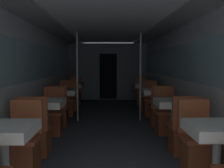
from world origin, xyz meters
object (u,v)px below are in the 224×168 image
dining_table_left_1 (45,106)px  chair_right_far_1 (166,119)px  chair_left_far_2 (67,105)px  dining_table_right_0 (217,134)px  chair_left_far_3 (75,96)px  chair_right_near_2 (159,113)px  chair_right_near_3 (147,101)px  chair_left_near_1 (37,136)px  dining_table_right_3 (144,87)px  dining_table_right_2 (154,94)px  chair_left_near_3 (70,101)px  dining_table_left_3 (73,87)px  chair_right_near_1 (183,135)px  chair_right_far_0 (197,149)px  chair_left_far_0 (23,150)px  dining_table_right_1 (173,106)px  dining_table_left_0 (4,136)px  dining_table_left_2 (63,94)px  chair_left_near_2 (59,113)px  chair_right_far_3 (141,96)px  chair_right_far_2 (150,104)px  support_pole_left_2 (77,77)px  chair_left_far_1 (53,120)px  support_pole_right_2 (140,77)px

dining_table_left_1 → chair_right_far_1: chair_right_far_1 is taller
chair_left_far_2 → dining_table_right_0: size_ratio=1.21×
chair_left_far_3 → chair_right_near_2: bearing=127.9°
chair_right_near_2 → chair_right_near_3: bearing=90.0°
chair_left_near_1 → chair_right_far_1: size_ratio=1.00×
dining_table_right_3 → dining_table_right_2: bearing=-90.0°
chair_left_far_2 → chair_left_near_3: size_ratio=1.00×
dining_table_left_1 → dining_table_left_3: bearing=90.0°
dining_table_left_3 → chair_right_near_2: chair_right_near_2 is taller
dining_table_left_1 → chair_right_far_1: bearing=14.1°
dining_table_left_3 → dining_table_right_0: same height
chair_right_near_1 → chair_right_near_2: size_ratio=1.00×
dining_table_left_3 → dining_table_right_0: 5.52m
chair_right_far_0 → dining_table_right_3: 4.54m
dining_table_right_2 → dining_table_right_0: bearing=-90.0°
chair_left_far_0 → chair_right_near_2: bearing=-133.4°
dining_table_right_1 → dining_table_left_0: bearing=-142.0°
dining_table_left_1 → chair_left_far_3: (0.00, 3.93, -0.35)m
dining_table_left_2 → dining_table_right_2: (2.17, 0.00, 0.00)m
dining_table_left_2 → dining_table_left_3: (0.00, 1.69, 0.00)m
dining_table_left_1 → dining_table_right_0: (2.17, -1.69, 0.00)m
chair_right_far_1 → dining_table_right_2: chair_right_far_1 is taller
chair_left_near_1 → dining_table_right_2: (2.17, 2.24, 0.35)m
dining_table_right_1 → chair_left_near_2: bearing=152.1°
chair_left_near_2 → chair_right_far_3: bearing=52.1°
chair_right_far_2 → chair_right_near_3: bearing=-90.0°
chair_right_far_3 → support_pole_left_2: bearing=50.8°
chair_left_far_0 → dining_table_left_0: bearing=90.0°
dining_table_left_0 → chair_left_far_3: size_ratio=0.83×
dining_table_right_3 → dining_table_left_2: bearing=-142.0°
chair_left_far_0 → dining_table_left_2: chair_left_far_0 is taller
dining_table_left_2 → chair_right_near_3: size_ratio=0.83×
chair_left_far_3 → dining_table_right_3: 2.26m
chair_right_near_2 → chair_left_near_3: bearing=142.0°
chair_left_far_1 → dining_table_right_3: (2.17, 2.84, 0.35)m
dining_table_left_1 → chair_right_far_2: 3.13m
chair_left_far_0 → chair_left_near_1: size_ratio=1.00×
support_pole_left_2 → chair_right_near_2: support_pole_left_2 is taller
chair_right_near_2 → dining_table_right_1: bearing=-90.0°
chair_left_near_2 → support_pole_right_2: bearing=16.6°
dining_table_left_0 → dining_table_left_3: size_ratio=1.00×
support_pole_right_2 → chair_right_far_3: bearing=81.3°
support_pole_left_2 → dining_table_right_2: size_ratio=2.80×
chair_left_near_2 → chair_right_near_3: 2.75m
chair_right_near_1 → chair_right_far_3: same height
chair_left_near_1 → chair_left_near_2: bearing=90.0°
chair_right_far_3 → chair_left_near_1: bearing=64.2°
chair_left_far_2 → chair_right_far_2: 2.17m
chair_left_far_2 → chair_left_near_3: 0.60m
dining_table_right_0 → chair_right_near_2: (0.00, 2.84, -0.35)m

